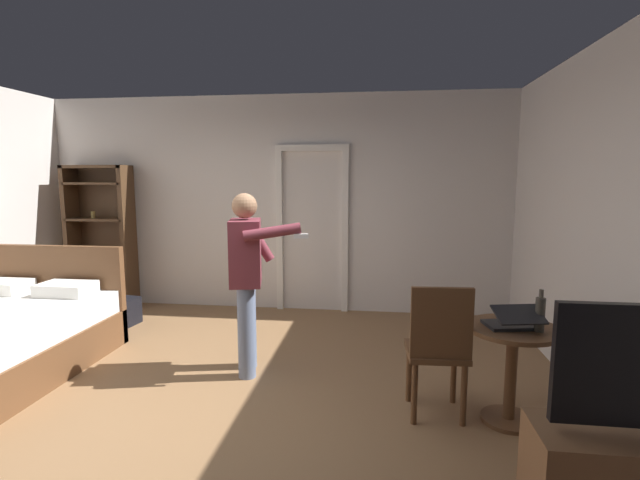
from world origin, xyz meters
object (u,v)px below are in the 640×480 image
object	(u,v)px
bookshelf	(102,232)
bottle_on_table	(540,314)
side_table	(512,358)
wooden_chair	(438,346)
laptop	(513,321)
person_blue_shirt	(247,272)
suitcase_dark	(112,312)

from	to	relation	value
bookshelf	bottle_on_table	size ratio (longest dim) A/B	6.48
side_table	bottle_on_table	distance (m)	0.39
bottle_on_table	wooden_chair	world-z (taller)	same
side_table	wooden_chair	size ratio (longest dim) A/B	0.71
side_table	laptop	size ratio (longest dim) A/B	1.84
person_blue_shirt	wooden_chair	bearing A→B (deg)	-21.10
bookshelf	suitcase_dark	distance (m)	1.28
laptop	side_table	bearing A→B (deg)	63.18
laptop	wooden_chair	xyz separation A→B (m)	(-0.49, 0.03, -0.21)
bookshelf	wooden_chair	distance (m)	4.81
bottle_on_table	suitcase_dark	bearing A→B (deg)	157.44
bottle_on_table	suitcase_dark	size ratio (longest dim) A/B	0.52
person_blue_shirt	bottle_on_table	bearing A→B (deg)	-16.83
side_table	person_blue_shirt	distance (m)	2.20
laptop	bottle_on_table	xyz separation A→B (m)	(0.16, -0.04, 0.07)
side_table	suitcase_dark	distance (m)	4.39
side_table	bottle_on_table	world-z (taller)	bottle_on_table
bookshelf	laptop	world-z (taller)	bookshelf
bottle_on_table	wooden_chair	xyz separation A→B (m)	(-0.65, 0.07, -0.28)
bookshelf	person_blue_shirt	bearing A→B (deg)	-36.04
bookshelf	wooden_chair	bearing A→B (deg)	-30.85
side_table	person_blue_shirt	world-z (taller)	person_blue_shirt
bookshelf	wooden_chair	size ratio (longest dim) A/B	1.90
side_table	wooden_chair	distance (m)	0.51
side_table	bottle_on_table	bearing A→B (deg)	-29.74
side_table	laptop	world-z (taller)	laptop
bookshelf	person_blue_shirt	xyz separation A→B (m)	(2.54, -1.85, -0.09)
laptop	suitcase_dark	bearing A→B (deg)	157.08
suitcase_dark	bottle_on_table	bearing A→B (deg)	-14.31
person_blue_shirt	suitcase_dark	distance (m)	2.37
bookshelf	side_table	xyz separation A→B (m)	(4.62, -2.44, -0.53)
bookshelf	person_blue_shirt	world-z (taller)	bookshelf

